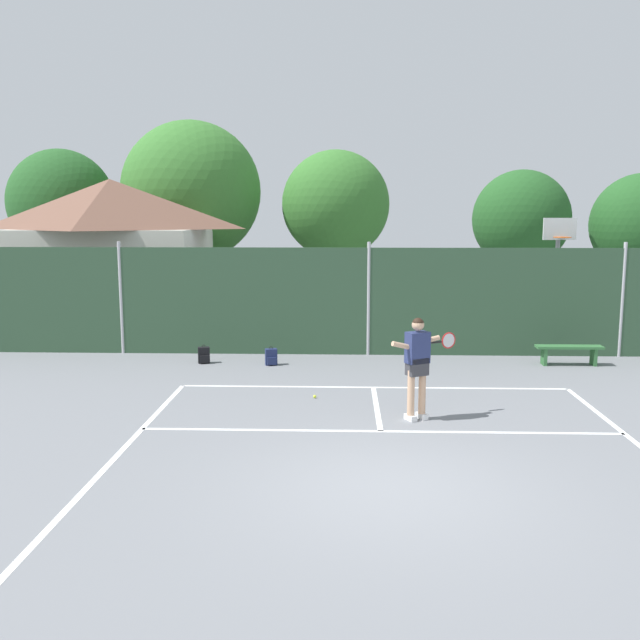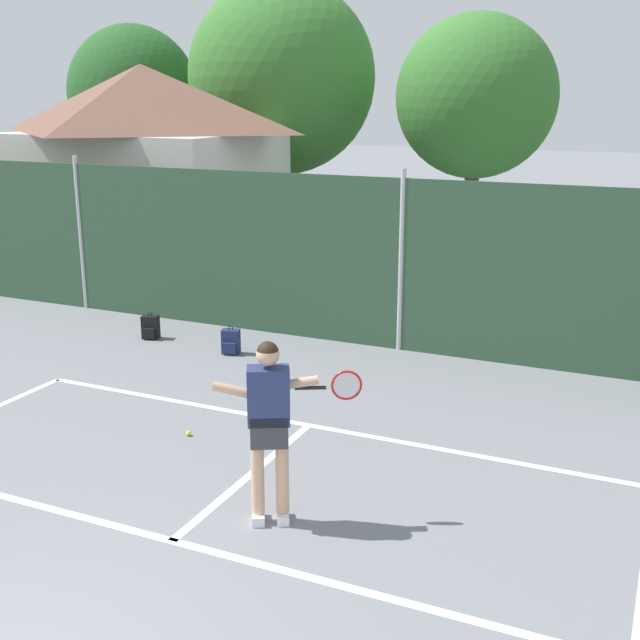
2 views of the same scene
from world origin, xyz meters
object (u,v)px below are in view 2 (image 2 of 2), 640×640
Objects in this scene: tennis_player at (270,416)px; backpack_black at (150,328)px; tennis_ball at (188,433)px; backpack_navy at (231,342)px.

tennis_player is 4.01× the size of backpack_black.
tennis_ball is 0.14× the size of backpack_black.
backpack_black is (-2.88, 3.21, 0.16)m from tennis_ball.
backpack_black reaches higher than tennis_ball.
backpack_black and backpack_navy have the same top height.
backpack_black is 1.70m from backpack_navy.
backpack_black is at bearing 131.95° from tennis_ball.
tennis_ball is at bearing 143.72° from tennis_player.
backpack_black is at bearing 136.10° from tennis_player.
tennis_ball is 3.28m from backpack_navy.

